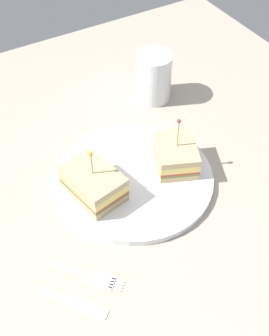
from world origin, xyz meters
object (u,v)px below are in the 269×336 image
(drink_glass, at_px, (153,79))
(fork, at_px, (94,277))
(plate, at_px, (134,178))
(sandwich_half_back, at_px, (176,155))
(knife, at_px, (74,302))
(sandwich_half_front, at_px, (95,185))

(drink_glass, xyz_separation_m, fork, (0.31, 0.33, -0.05))
(plate, relative_size, fork, 2.79)
(fork, bearing_deg, sandwich_half_back, -151.18)
(drink_glass, relative_size, knife, 1.04)
(sandwich_half_front, distance_m, knife, 0.20)
(knife, bearing_deg, plate, -140.47)
(sandwich_half_back, bearing_deg, knife, 28.57)
(plate, bearing_deg, fork, 42.43)
(plate, xyz_separation_m, sandwich_half_back, (-0.08, 0.01, 0.03))
(plate, xyz_separation_m, fork, (0.15, 0.14, -0.00))
(sandwich_half_front, height_order, sandwich_half_back, sandwich_half_back)
(sandwich_half_back, relative_size, knife, 1.10)
(drink_glass, bearing_deg, plate, 50.56)
(sandwich_half_back, bearing_deg, fork, 28.82)
(plate, height_order, drink_glass, drink_glass)
(sandwich_half_front, height_order, knife, sandwich_half_front)
(plate, distance_m, knife, 0.25)
(plate, xyz_separation_m, sandwich_half_front, (0.08, 0.00, 0.03))
(sandwich_half_front, bearing_deg, plate, -176.62)
(fork, height_order, knife, same)
(sandwich_half_front, relative_size, sandwich_half_back, 1.03)
(knife, bearing_deg, fork, -152.76)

